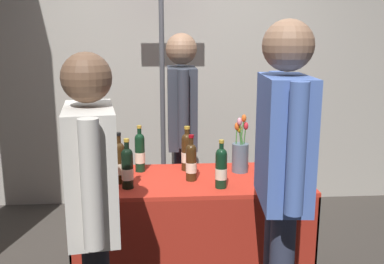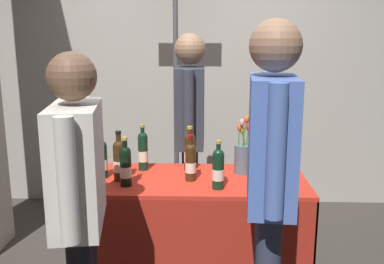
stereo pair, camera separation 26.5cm
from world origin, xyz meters
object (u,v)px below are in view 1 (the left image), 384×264
object	(u,v)px
featured_wine_bottle	(127,167)
booth_signpost	(162,64)
display_bottle_0	(187,151)
flower_vase	(240,154)
taster_foreground_right	(93,194)
vendor_presenter	(182,122)
wine_glass_near_vendor	(267,161)
tasting_table	(192,215)

from	to	relation	value
featured_wine_bottle	booth_signpost	size ratio (longest dim) A/B	0.13
display_bottle_0	featured_wine_bottle	bearing A→B (deg)	-138.09
flower_vase	taster_foreground_right	size ratio (longest dim) A/B	0.24
flower_vase	display_bottle_0	bearing A→B (deg)	169.96
vendor_presenter	taster_foreground_right	xyz separation A→B (m)	(-0.47, -1.36, -0.06)
featured_wine_bottle	flower_vase	distance (m)	0.77
flower_vase	vendor_presenter	xyz separation A→B (m)	(-0.36, 0.50, 0.12)
vendor_presenter	taster_foreground_right	world-z (taller)	vendor_presenter
display_bottle_0	wine_glass_near_vendor	distance (m)	0.53
tasting_table	taster_foreground_right	size ratio (longest dim) A/B	0.91
vendor_presenter	featured_wine_bottle	bearing A→B (deg)	-24.45
wine_glass_near_vendor	flower_vase	world-z (taller)	flower_vase
taster_foreground_right	booth_signpost	bearing A→B (deg)	-18.88
display_bottle_0	taster_foreground_right	bearing A→B (deg)	-117.74
tasting_table	featured_wine_bottle	world-z (taller)	featured_wine_bottle
wine_glass_near_vendor	flower_vase	distance (m)	0.18
featured_wine_bottle	wine_glass_near_vendor	size ratio (longest dim) A/B	2.37
taster_foreground_right	tasting_table	bearing A→B (deg)	-43.47
taster_foreground_right	featured_wine_bottle	bearing A→B (deg)	-19.85
featured_wine_bottle	wine_glass_near_vendor	world-z (taller)	featured_wine_bottle
flower_vase	taster_foreground_right	bearing A→B (deg)	-134.24
featured_wine_bottle	booth_signpost	bearing A→B (deg)	80.73
flower_vase	vendor_presenter	distance (m)	0.63
wine_glass_near_vendor	taster_foreground_right	world-z (taller)	taster_foreground_right
tasting_table	display_bottle_0	distance (m)	0.42
wine_glass_near_vendor	taster_foreground_right	distance (m)	1.26
tasting_table	taster_foreground_right	world-z (taller)	taster_foreground_right
wine_glass_near_vendor	display_bottle_0	bearing A→B (deg)	164.14
flower_vase	booth_signpost	distance (m)	1.27
featured_wine_bottle	taster_foreground_right	bearing A→B (deg)	-100.67
wine_glass_near_vendor	flower_vase	xyz separation A→B (m)	(-0.16, 0.08, 0.03)
vendor_presenter	display_bottle_0	bearing A→B (deg)	2.06
display_bottle_0	wine_glass_near_vendor	bearing A→B (deg)	-15.86
featured_wine_bottle	display_bottle_0	bearing A→B (deg)	41.91
booth_signpost	featured_wine_bottle	bearing A→B (deg)	-99.27
tasting_table	taster_foreground_right	bearing A→B (deg)	-124.30
tasting_table	booth_signpost	xyz separation A→B (m)	(-0.18, 1.15, 0.90)
featured_wine_bottle	booth_signpost	distance (m)	1.43
wine_glass_near_vendor	flower_vase	bearing A→B (deg)	152.73
featured_wine_bottle	wine_glass_near_vendor	bearing A→B (deg)	12.05
flower_vase	tasting_table	bearing A→B (deg)	-160.40
display_bottle_0	vendor_presenter	bearing A→B (deg)	91.78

